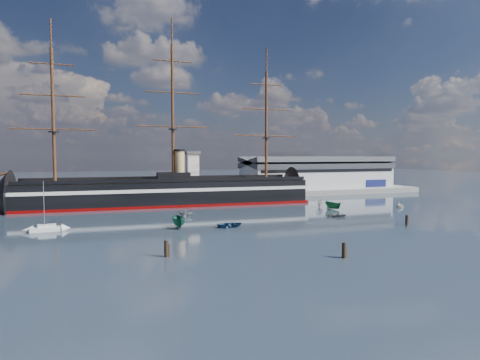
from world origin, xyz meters
name	(u,v)px	position (x,y,z in m)	size (l,w,h in m)	color
ground	(210,212)	(0.00, 40.00, 0.00)	(600.00, 600.00, 0.00)	#212F41
quay	(209,198)	(10.00, 76.00, 0.00)	(180.00, 18.00, 2.00)	slate
warehouse	(317,173)	(58.00, 80.00, 7.98)	(63.00, 21.00, 11.60)	#B7BABC
quay_tower	(192,172)	(3.00, 73.00, 9.75)	(5.00, 5.00, 15.00)	silver
warship	(162,192)	(-10.01, 60.00, 4.04)	(113.33, 21.44, 53.94)	black
sailboat	(47,228)	(-39.30, 24.88, 0.66)	(6.59, 2.37, 10.35)	silver
motorboat_a	(179,228)	(-12.94, 19.50, 0.00)	(7.58, 2.78, 3.03)	#15513B
motorboat_b	(230,227)	(-2.27, 16.29, 0.00)	(3.57, 1.43, 1.66)	navy
motorboat_c	(320,207)	(33.82, 38.49, 0.00)	(6.49, 2.38, 2.60)	silver
motorboat_d	(185,216)	(-8.10, 34.87, 0.00)	(5.83, 2.53, 2.14)	#969696
motorboat_e	(337,217)	(27.69, 20.52, 0.00)	(3.08, 1.23, 1.44)	slate
motorboat_f	(333,209)	(35.06, 33.13, 0.00)	(6.99, 2.56, 2.79)	#23623A
motorboat_g	(399,208)	(55.78, 29.47, 0.00)	(4.74, 2.05, 1.74)	silver
piling_near_left	(166,257)	(-19.89, -4.43, 0.00)	(0.64, 0.64, 3.29)	black
piling_near_mid	(344,258)	(5.41, -14.54, 0.00)	(0.64, 0.64, 3.10)	black
piling_far_right	(407,225)	(35.42, 4.68, 0.00)	(0.64, 0.64, 2.98)	black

